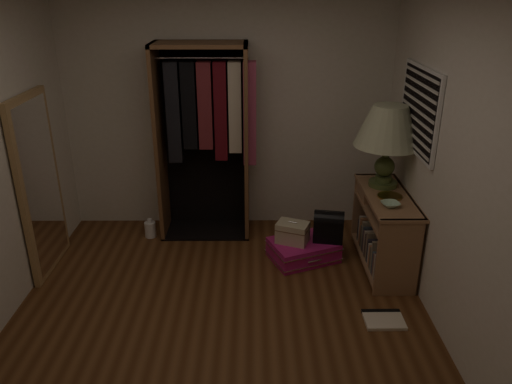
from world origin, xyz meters
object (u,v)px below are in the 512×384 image
open_wardrobe (207,125)px  table_lamp (389,128)px  console_bookshelf (383,227)px  floor_mirror (40,185)px  pink_suitcase (303,250)px  white_jug (150,229)px  black_bag (329,225)px  train_case (293,232)px

open_wardrobe → table_lamp: 1.83m
console_bookshelf → table_lamp: (0.00, 0.19, 0.93)m
console_bookshelf → open_wardrobe: open_wardrobe is taller
floor_mirror → pink_suitcase: floor_mirror is taller
floor_mirror → white_jug: size_ratio=8.03×
floor_mirror → pink_suitcase: size_ratio=2.18×
open_wardrobe → black_bag: size_ratio=6.39×
train_case → open_wardrobe: bearing=164.1°
console_bookshelf → train_case: 0.88m
floor_mirror → table_lamp: floor_mirror is taller
console_bookshelf → white_jug: console_bookshelf is taller
black_bag → table_lamp: bearing=20.1°
console_bookshelf → train_case: bearing=175.8°
train_case → white_jug: train_case is taller
table_lamp → train_case: bearing=-171.9°
console_bookshelf → pink_suitcase: console_bookshelf is taller
floor_mirror → train_case: (2.37, 0.10, -0.55)m
console_bookshelf → floor_mirror: bearing=-179.4°
table_lamp → floor_mirror: bearing=-176.0°
train_case → black_bag: size_ratio=1.14×
train_case → table_lamp: (0.88, 0.13, 1.03)m
floor_mirror → table_lamp: bearing=4.0°
floor_mirror → black_bag: (2.72, 0.13, -0.49)m
console_bookshelf → pink_suitcase: (-0.76, 0.07, -0.30)m
table_lamp → white_jug: (-2.40, 0.37, -1.24)m
floor_mirror → open_wardrobe: bearing=27.1°
open_wardrobe → white_jug: bearing=-165.7°
pink_suitcase → black_bag: 0.36m
train_case → white_jug: bearing=-176.5°
white_jug → black_bag: bearing=-13.9°
table_lamp → white_jug: size_ratio=3.75×
console_bookshelf → floor_mirror: floor_mirror is taller
black_bag → pink_suitcase: bearing=-164.5°
open_wardrobe → table_lamp: (1.74, -0.54, 0.11)m
table_lamp → console_bookshelf: bearing=-90.7°
train_case → table_lamp: 1.36m
black_bag → table_lamp: 1.10m
train_case → console_bookshelf: bearing=17.5°
open_wardrobe → black_bag: bearing=-27.3°
table_lamp → white_jug: 2.72m
train_case → table_lamp: bearing=29.8°
train_case → black_bag: black_bag is taller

